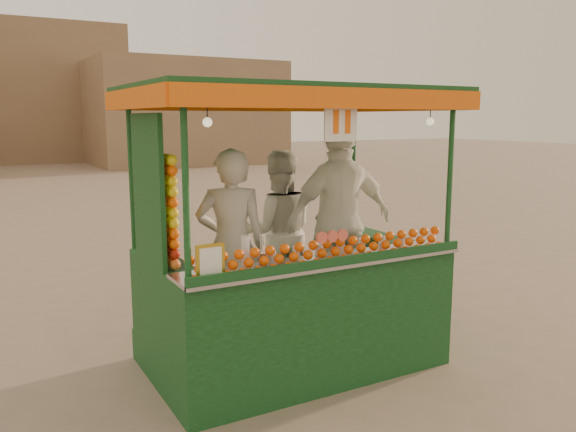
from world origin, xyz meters
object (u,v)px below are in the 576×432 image
juice_cart (289,281)px  vendor_middle (278,232)px  vendor_left (231,245)px  vendor_right (340,220)px

juice_cart → vendor_middle: bearing=69.2°
vendor_left → vendor_right: vendor_right is taller
juice_cart → vendor_left: 0.60m
juice_cart → vendor_middle: size_ratio=1.68×
vendor_middle → vendor_right: size_ratio=0.85×
vendor_left → vendor_middle: size_ratio=1.04×
juice_cart → vendor_left: bearing=152.3°
vendor_middle → juice_cart: bearing=87.2°
vendor_middle → vendor_right: vendor_right is taller
juice_cart → vendor_right: juice_cart is taller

